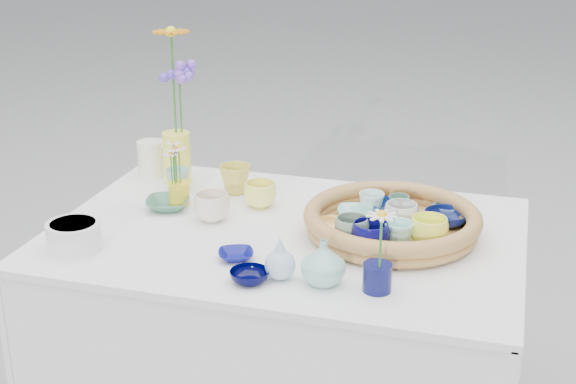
# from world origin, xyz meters

# --- Properties ---
(wicker_tray) EXTENTS (0.47, 0.47, 0.08)m
(wicker_tray) POSITION_xyz_m (0.28, 0.05, 0.80)
(wicker_tray) COLOR olive
(wicker_tray) RESTS_ON display_table
(tray_ceramic_0) EXTENTS (0.15, 0.15, 0.04)m
(tray_ceramic_0) POSITION_xyz_m (0.27, 0.14, 0.80)
(tray_ceramic_0) COLOR navy
(tray_ceramic_0) RESTS_ON wicker_tray
(tray_ceramic_1) EXTENTS (0.12, 0.12, 0.04)m
(tray_ceramic_1) POSITION_xyz_m (0.42, 0.12, 0.80)
(tray_ceramic_1) COLOR #091350
(tray_ceramic_1) RESTS_ON wicker_tray
(tray_ceramic_2) EXTENTS (0.12, 0.12, 0.08)m
(tray_ceramic_2) POSITION_xyz_m (0.39, -0.03, 0.82)
(tray_ceramic_2) COLOR #F8FF4B
(tray_ceramic_2) RESTS_ON wicker_tray
(tray_ceramic_3) EXTENTS (0.13, 0.13, 0.04)m
(tray_ceramic_3) POSITION_xyz_m (0.27, 0.03, 0.80)
(tray_ceramic_3) COLOR #469467
(tray_ceramic_3) RESTS_ON wicker_tray
(tray_ceramic_4) EXTENTS (0.11, 0.11, 0.07)m
(tray_ceramic_4) POSITION_xyz_m (0.20, -0.07, 0.82)
(tray_ceramic_4) COLOR gray
(tray_ceramic_4) RESTS_ON wicker_tray
(tray_ceramic_5) EXTENTS (0.12, 0.12, 0.03)m
(tray_ceramic_5) POSITION_xyz_m (0.17, 0.10, 0.80)
(tray_ceramic_5) COLOR #8CD3C7
(tray_ceramic_5) RESTS_ON wicker_tray
(tray_ceramic_6) EXTENTS (0.09, 0.09, 0.07)m
(tray_ceramic_6) POSITION_xyz_m (0.21, 0.13, 0.82)
(tray_ceramic_6) COLOR #C4F1E9
(tray_ceramic_6) RESTS_ON wicker_tray
(tray_ceramic_7) EXTENTS (0.10, 0.10, 0.07)m
(tray_ceramic_7) POSITION_xyz_m (0.30, 0.06, 0.82)
(tray_ceramic_7) COLOR white
(tray_ceramic_7) RESTS_ON wicker_tray
(tray_ceramic_8) EXTENTS (0.09, 0.09, 0.02)m
(tray_ceramic_8) POSITION_xyz_m (0.41, 0.20, 0.80)
(tray_ceramic_8) COLOR #8FBFFD
(tray_ceramic_8) RESTS_ON wicker_tray
(tray_ceramic_9) EXTENTS (0.11, 0.11, 0.08)m
(tray_ceramic_9) POSITION_xyz_m (0.25, -0.10, 0.82)
(tray_ceramic_9) COLOR #08064C
(tray_ceramic_9) RESTS_ON wicker_tray
(tray_ceramic_10) EXTENTS (0.13, 0.13, 0.03)m
(tray_ceramic_10) POSITION_xyz_m (0.13, -0.03, 0.80)
(tray_ceramic_10) COLOR #F8B862
(tray_ceramic_10) RESTS_ON wicker_tray
(tray_ceramic_11) EXTENTS (0.08, 0.08, 0.07)m
(tray_ceramic_11) POSITION_xyz_m (0.31, -0.06, 0.82)
(tray_ceramic_11) COLOR #9CE8D8
(tray_ceramic_11) RESTS_ON wicker_tray
(tray_ceramic_12) EXTENTS (0.07, 0.07, 0.05)m
(tray_ceramic_12) POSITION_xyz_m (0.28, 0.16, 0.81)
(tray_ceramic_12) COLOR #51886D
(tray_ceramic_12) RESTS_ON wicker_tray
(loose_ceramic_0) EXTENTS (0.11, 0.11, 0.09)m
(loose_ceramic_0) POSITION_xyz_m (-0.23, 0.23, 0.81)
(loose_ceramic_0) COLOR gold
(loose_ceramic_0) RESTS_ON display_table
(loose_ceramic_1) EXTENTS (0.10, 0.10, 0.07)m
(loose_ceramic_1) POSITION_xyz_m (-0.12, 0.15, 0.80)
(loose_ceramic_1) COLOR #FFF668
(loose_ceramic_1) RESTS_ON display_table
(loose_ceramic_2) EXTENTS (0.16, 0.16, 0.03)m
(loose_ceramic_2) POSITION_xyz_m (-0.37, 0.06, 0.78)
(loose_ceramic_2) COLOR #3D7155
(loose_ceramic_2) RESTS_ON display_table
(loose_ceramic_3) EXTENTS (0.12, 0.12, 0.08)m
(loose_ceramic_3) POSITION_xyz_m (-0.22, 0.01, 0.80)
(loose_ceramic_3) COLOR #F2DFC6
(loose_ceramic_3) RESTS_ON display_table
(loose_ceramic_4) EXTENTS (0.12, 0.12, 0.02)m
(loose_ceramic_4) POSITION_xyz_m (-0.07, -0.21, 0.78)
(loose_ceramic_4) COLOR #0A0D68
(loose_ceramic_4) RESTS_ON display_table
(loose_ceramic_5) EXTENTS (0.09, 0.09, 0.07)m
(loose_ceramic_5) POSITION_xyz_m (-0.40, 0.20, 0.80)
(loose_ceramic_5) COLOR #98BCB6
(loose_ceramic_5) RESTS_ON display_table
(loose_ceramic_6) EXTENTS (0.11, 0.11, 0.03)m
(loose_ceramic_6) POSITION_xyz_m (0.00, -0.31, 0.78)
(loose_ceramic_6) COLOR black
(loose_ceramic_6) RESTS_ON display_table
(fluted_bowl) EXTENTS (0.17, 0.17, 0.07)m
(fluted_bowl) POSITION_xyz_m (-0.49, -0.27, 0.80)
(fluted_bowl) COLOR white
(fluted_bowl) RESTS_ON display_table
(bud_vase_paleblue) EXTENTS (0.10, 0.10, 0.11)m
(bud_vase_paleblue) POSITION_xyz_m (0.07, -0.28, 0.82)
(bud_vase_paleblue) COLOR #ABC3DD
(bud_vase_paleblue) RESTS_ON display_table
(bud_vase_seafoam) EXTENTS (0.11, 0.11, 0.11)m
(bud_vase_seafoam) POSITION_xyz_m (0.17, -0.27, 0.82)
(bud_vase_seafoam) COLOR #88C8BE
(bud_vase_seafoam) RESTS_ON display_table
(bud_vase_cobalt) EXTENTS (0.09, 0.09, 0.07)m
(bud_vase_cobalt) POSITION_xyz_m (0.30, -0.27, 0.80)
(bud_vase_cobalt) COLOR #0C0E46
(bud_vase_cobalt) RESTS_ON display_table
(single_daisy) EXTENTS (0.10, 0.10, 0.15)m
(single_daisy) POSITION_xyz_m (0.31, -0.29, 0.90)
(single_daisy) COLOR white
(single_daisy) RESTS_ON bud_vase_cobalt
(tall_vase_yellow) EXTENTS (0.10, 0.10, 0.16)m
(tall_vase_yellow) POSITION_xyz_m (-0.44, 0.27, 0.85)
(tall_vase_yellow) COLOR #FFFC4B
(tall_vase_yellow) RESTS_ON display_table
(gerbera) EXTENTS (0.13, 0.13, 0.33)m
(gerbera) POSITION_xyz_m (-0.44, 0.28, 1.08)
(gerbera) COLOR orange
(gerbera) RESTS_ON tall_vase_yellow
(hydrangea) EXTENTS (0.10, 0.10, 0.27)m
(hydrangea) POSITION_xyz_m (-0.42, 0.29, 1.02)
(hydrangea) COLOR #5944C6
(hydrangea) RESTS_ON tall_vase_yellow
(white_pitcher) EXTENTS (0.13, 0.10, 0.11)m
(white_pitcher) POSITION_xyz_m (-0.54, 0.31, 0.82)
(white_pitcher) COLOR white
(white_pitcher) RESTS_ON display_table
(daisy_cup) EXTENTS (0.06, 0.06, 0.07)m
(daisy_cup) POSITION_xyz_m (-0.36, 0.10, 0.80)
(daisy_cup) COLOR yellow
(daisy_cup) RESTS_ON display_table
(daisy_posy) EXTENTS (0.08, 0.08, 0.13)m
(daisy_posy) POSITION_xyz_m (-0.37, 0.10, 0.90)
(daisy_posy) COLOR white
(daisy_posy) RESTS_ON daisy_cup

